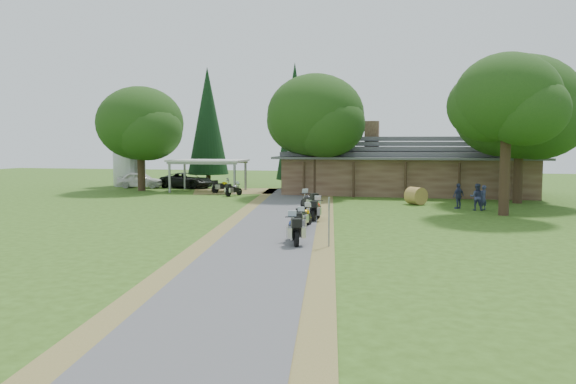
% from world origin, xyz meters
% --- Properties ---
extents(ground, '(120.00, 120.00, 0.00)m').
position_xyz_m(ground, '(0.00, 0.00, 0.00)').
color(ground, '#324E16').
rests_on(ground, ground).
extents(driveway, '(51.95, 51.95, 0.00)m').
position_xyz_m(driveway, '(-0.50, 4.00, 0.00)').
color(driveway, '#49494B').
rests_on(driveway, ground).
extents(lodge, '(21.40, 9.40, 4.90)m').
position_xyz_m(lodge, '(6.00, 24.00, 2.45)').
color(lodge, brown).
rests_on(lodge, ground).
extents(silo, '(3.33, 3.33, 6.42)m').
position_xyz_m(silo, '(-21.18, 26.68, 3.21)').
color(silo, gray).
rests_on(silo, ground).
extents(carport, '(6.65, 4.57, 2.81)m').
position_xyz_m(carport, '(-11.22, 22.41, 1.41)').
color(carport, silver).
rests_on(carport, ground).
extents(car_white_sedan, '(3.03, 5.89, 1.89)m').
position_xyz_m(car_white_sedan, '(-18.89, 24.52, 0.94)').
color(car_white_sedan, white).
rests_on(car_white_sedan, ground).
extents(car_dark_suv, '(3.68, 6.13, 2.19)m').
position_xyz_m(car_dark_suv, '(-14.52, 25.39, 1.10)').
color(car_dark_suv, black).
rests_on(car_dark_suv, ground).
extents(motorcycle_row_a, '(1.26, 2.07, 1.35)m').
position_xyz_m(motorcycle_row_a, '(1.58, -1.65, 0.67)').
color(motorcycle_row_a, navy).
rests_on(motorcycle_row_a, ground).
extents(motorcycle_row_b, '(0.73, 1.79, 1.19)m').
position_xyz_m(motorcycle_row_b, '(1.28, 1.24, 0.60)').
color(motorcycle_row_b, '#B3B5BC').
rests_on(motorcycle_row_b, ground).
extents(motorcycle_row_c, '(0.80, 1.81, 1.20)m').
position_xyz_m(motorcycle_row_c, '(1.17, 3.06, 0.60)').
color(motorcycle_row_c, '#D19002').
rests_on(motorcycle_row_c, ground).
extents(motorcycle_row_d, '(0.62, 1.90, 1.30)m').
position_xyz_m(motorcycle_row_d, '(1.28, 5.85, 0.65)').
color(motorcycle_row_d, red).
rests_on(motorcycle_row_d, ground).
extents(motorcycle_row_e, '(1.68, 2.03, 1.37)m').
position_xyz_m(motorcycle_row_e, '(0.20, 9.55, 0.69)').
color(motorcycle_row_e, black).
rests_on(motorcycle_row_e, ground).
extents(motorcycle_carport_a, '(1.68, 1.74, 1.25)m').
position_xyz_m(motorcycle_carport_a, '(-9.50, 21.19, 0.63)').
color(motorcycle_carport_a, '#DDD305').
rests_on(motorcycle_carport_a, ground).
extents(motorcycle_carport_b, '(1.19, 1.75, 1.14)m').
position_xyz_m(motorcycle_carport_b, '(-7.66, 18.64, 0.57)').
color(motorcycle_carport_b, slate).
rests_on(motorcycle_carport_b, ground).
extents(person_a, '(0.64, 0.64, 1.86)m').
position_xyz_m(person_a, '(10.98, 12.96, 0.93)').
color(person_a, navy).
rests_on(person_a, ground).
extents(person_b, '(0.63, 0.49, 2.02)m').
position_xyz_m(person_b, '(10.53, 12.53, 1.01)').
color(person_b, navy).
rests_on(person_b, ground).
extents(person_c, '(0.68, 0.68, 1.96)m').
position_xyz_m(person_c, '(9.47, 13.26, 0.98)').
color(person_c, navy).
rests_on(person_c, ground).
extents(hay_bale, '(1.65, 1.64, 1.22)m').
position_xyz_m(hay_bale, '(6.78, 15.24, 0.61)').
color(hay_bale, '#A87B3D').
rests_on(hay_bale, ground).
extents(sign_post, '(0.37, 0.06, 2.08)m').
position_xyz_m(sign_post, '(3.14, -2.01, 1.04)').
color(sign_post, gray).
rests_on(sign_post, ground).
extents(oak_lodge_left, '(7.84, 7.84, 10.54)m').
position_xyz_m(oak_lodge_left, '(-1.21, 20.29, 5.27)').
color(oak_lodge_left, '#16340F').
rests_on(oak_lodge_left, ground).
extents(oak_lodge_right, '(8.62, 8.62, 11.02)m').
position_xyz_m(oak_lodge_right, '(13.87, 17.71, 5.51)').
color(oak_lodge_right, '#16340F').
rests_on(oak_lodge_right, ground).
extents(oak_driveway, '(6.09, 6.09, 11.25)m').
position_xyz_m(oak_driveway, '(11.83, 10.35, 5.62)').
color(oak_driveway, '#16340F').
rests_on(oak_driveway, ground).
extents(oak_silo, '(7.72, 7.72, 9.76)m').
position_xyz_m(oak_silo, '(-17.35, 21.68, 4.88)').
color(oak_silo, '#16340F').
rests_on(oak_silo, ground).
extents(cedar_near, '(3.47, 3.47, 11.71)m').
position_xyz_m(cedar_near, '(-4.22, 26.50, 5.85)').
color(cedar_near, black).
rests_on(cedar_near, ground).
extents(cedar_far, '(4.16, 4.16, 12.04)m').
position_xyz_m(cedar_far, '(-14.03, 29.90, 6.02)').
color(cedar_far, black).
rests_on(cedar_far, ground).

